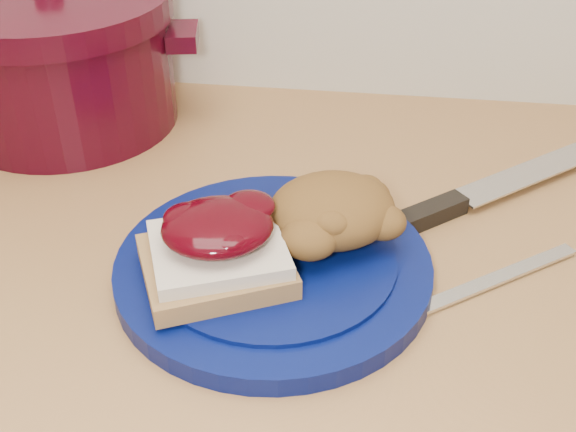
# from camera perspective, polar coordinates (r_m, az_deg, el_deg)

# --- Properties ---
(plate) EXTENTS (0.34, 0.34, 0.02)m
(plate) POSITION_cam_1_polar(r_m,az_deg,el_deg) (0.62, -1.17, -4.11)
(plate) COLOR #050E47
(plate) RESTS_ON wood_countertop
(sandwich) EXTENTS (0.15, 0.14, 0.06)m
(sandwich) POSITION_cam_1_polar(r_m,az_deg,el_deg) (0.58, -5.64, -2.50)
(sandwich) COLOR olive
(sandwich) RESTS_ON plate
(stuffing_mound) EXTENTS (0.13, 0.13, 0.05)m
(stuffing_mound) POSITION_cam_1_polar(r_m,az_deg,el_deg) (0.62, 3.50, 0.47)
(stuffing_mound) COLOR brown
(stuffing_mound) RESTS_ON plate
(chef_knife) EXTENTS (0.25, 0.22, 0.02)m
(chef_knife) POSITION_cam_1_polar(r_m,az_deg,el_deg) (0.71, 12.58, 0.79)
(chef_knife) COLOR black
(chef_knife) RESTS_ON wood_countertop
(butter_knife) EXTENTS (0.15, 0.12, 0.00)m
(butter_knife) POSITION_cam_1_polar(r_m,az_deg,el_deg) (0.64, 15.94, -4.86)
(butter_knife) COLOR silver
(butter_knife) RESTS_ON wood_countertop
(dutch_oven) EXTENTS (0.32, 0.31, 0.17)m
(dutch_oven) POSITION_cam_1_polar(r_m,az_deg,el_deg) (0.87, -17.56, 11.78)
(dutch_oven) COLOR #350510
(dutch_oven) RESTS_ON wood_countertop
(pepper_grinder) EXTENTS (0.06, 0.06, 0.12)m
(pepper_grinder) POSITION_cam_1_polar(r_m,az_deg,el_deg) (0.89, -20.41, 10.47)
(pepper_grinder) COLOR black
(pepper_grinder) RESTS_ON wood_countertop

